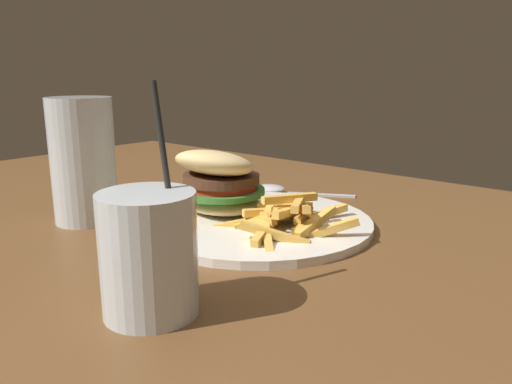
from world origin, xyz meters
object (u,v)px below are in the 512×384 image
(meal_plate_near, at_px, (241,203))
(beer_glass, at_px, (84,165))
(spoon, at_px, (275,190))
(juice_glass, at_px, (149,260))

(meal_plate_near, relative_size, beer_glass, 1.81)
(beer_glass, height_order, spoon, beer_glass)
(beer_glass, bearing_deg, juice_glass, 158.43)
(beer_glass, distance_m, spoon, 0.30)
(meal_plate_near, height_order, spoon, meal_plate_near)
(juice_glass, distance_m, spoon, 0.42)
(beer_glass, xyz_separation_m, juice_glass, (-0.27, 0.11, -0.03))
(spoon, bearing_deg, beer_glass, 41.54)
(meal_plate_near, distance_m, beer_glass, 0.21)
(juice_glass, bearing_deg, beer_glass, -21.57)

